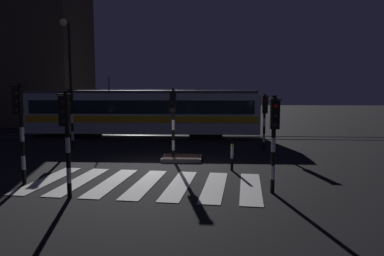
{
  "coord_description": "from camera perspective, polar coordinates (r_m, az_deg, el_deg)",
  "views": [
    {
      "loc": [
        2.36,
        -14.85,
        3.36
      ],
      "look_at": [
        1.35,
        3.14,
        1.4
      ],
      "focal_mm": 33.93,
      "sensor_mm": 36.0,
      "label": 1
    }
  ],
  "objects": [
    {
      "name": "ground_plane",
      "position": [
        15.41,
        -5.71,
        -6.42
      ],
      "size": [
        120.0,
        120.0,
        0.0
      ],
      "primitive_type": "plane",
      "color": "black"
    },
    {
      "name": "rail_near",
      "position": [
        24.5,
        -2.34,
        -1.65
      ],
      "size": [
        80.0,
        0.12,
        0.03
      ],
      "primitive_type": "cube",
      "color": "#59595E",
      "rests_on": "ground"
    },
    {
      "name": "rail_far",
      "position": [
        25.91,
        -2.04,
        -1.22
      ],
      "size": [
        80.0,
        0.12,
        0.03
      ],
      "primitive_type": "cube",
      "color": "#59595E",
      "rests_on": "ground"
    },
    {
      "name": "crosswalk_zebra",
      "position": [
        13.08,
        -7.37,
        -8.68
      ],
      "size": [
        8.41,
        4.73,
        0.02
      ],
      "color": "silver",
      "rests_on": "ground"
    },
    {
      "name": "traffic_island",
      "position": [
        17.24,
        -1.6,
        -4.73
      ],
      "size": [
        1.85,
        1.38,
        0.18
      ],
      "color": "slate",
      "rests_on": "ground"
    },
    {
      "name": "traffic_light_corner_far_right",
      "position": [
        20.14,
        11.35,
        2.29
      ],
      "size": [
        0.36,
        0.42,
        3.07
      ],
      "color": "black",
      "rests_on": "ground"
    },
    {
      "name": "traffic_light_kerb_mid_left",
      "position": [
        11.53,
        -19.2,
        -0.03
      ],
      "size": [
        0.36,
        0.42,
        3.3
      ],
      "color": "black",
      "rests_on": "ground"
    },
    {
      "name": "traffic_light_corner_far_left",
      "position": [
        21.05,
        -18.48,
        2.9
      ],
      "size": [
        0.36,
        0.42,
        3.43
      ],
      "color": "black",
      "rests_on": "ground"
    },
    {
      "name": "traffic_light_corner_near_left",
      "position": [
        13.9,
        -25.44,
        1.37
      ],
      "size": [
        0.36,
        0.42,
        3.54
      ],
      "color": "black",
      "rests_on": "ground"
    },
    {
      "name": "traffic_light_median_centre",
      "position": [
        16.75,
        -3.0,
        2.31
      ],
      "size": [
        0.36,
        0.42,
        3.37
      ],
      "color": "black",
      "rests_on": "ground"
    },
    {
      "name": "traffic_light_corner_near_right",
      "position": [
        11.73,
        12.8,
        -0.22
      ],
      "size": [
        0.36,
        0.42,
        3.15
      ],
      "color": "black",
      "rests_on": "ground"
    },
    {
      "name": "street_lamp_trackside_left",
      "position": [
        25.49,
        -18.81,
        9.26
      ],
      "size": [
        0.44,
        1.21,
        7.75
      ],
      "color": "black",
      "rests_on": "ground"
    },
    {
      "name": "tram",
      "position": [
        25.37,
        -7.66,
        2.51
      ],
      "size": [
        16.0,
        2.58,
        4.15
      ],
      "color": "silver",
      "rests_on": "ground"
    },
    {
      "name": "bollard_island_edge",
      "position": [
        15.05,
        6.31,
        -4.56
      ],
      "size": [
        0.12,
        0.12,
        1.11
      ],
      "color": "black",
      "rests_on": "ground"
    },
    {
      "name": "building_backdrop",
      "position": [
        39.07,
        -25.59,
        10.59
      ],
      "size": [
        12.18,
        8.0,
        13.51
      ],
      "primitive_type": "cube",
      "color": "#42382D",
      "rests_on": "ground"
    }
  ]
}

